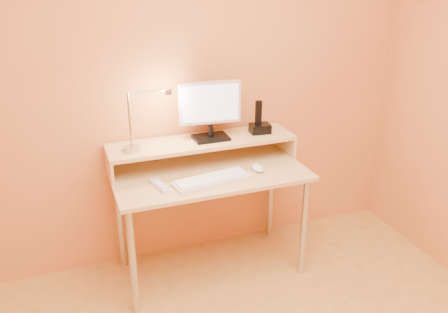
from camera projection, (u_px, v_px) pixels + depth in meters
name	position (u px, v px, depth m)	size (l,w,h in m)	color
wall_back	(193.00, 77.00, 2.96)	(3.00, 0.04, 2.50)	#C88E44
desk_leg_fl	(133.00, 263.00, 2.64)	(0.04, 0.04, 0.69)	#B7B7B7
desk_leg_fr	(304.00, 228.00, 2.99)	(0.04, 0.04, 0.69)	#B7B7B7
desk_leg_bl	(120.00, 220.00, 3.07)	(0.04, 0.04, 0.69)	#B7B7B7
desk_leg_br	(271.00, 194.00, 3.42)	(0.04, 0.04, 0.69)	#B7B7B7
desk_lower	(210.00, 174.00, 2.89)	(1.20, 0.60, 0.03)	tan
shelf_riser_left	(109.00, 166.00, 2.80)	(0.02, 0.30, 0.14)	tan
shelf_riser_right	(285.00, 142.00, 3.18)	(0.02, 0.30, 0.14)	tan
desk_shelf	(202.00, 142.00, 2.96)	(1.20, 0.30, 0.03)	tan
monitor_foot	(211.00, 138.00, 2.97)	(0.22, 0.16, 0.02)	black
monitor_neck	(211.00, 131.00, 2.95)	(0.04, 0.04, 0.07)	black
monitor_panel	(210.00, 103.00, 2.89)	(0.39, 0.04, 0.27)	silver
monitor_back	(209.00, 102.00, 2.91)	(0.35, 0.01, 0.23)	black
monitor_screen	(211.00, 103.00, 2.87)	(0.36, 0.00, 0.23)	silver
lamp_base	(132.00, 149.00, 2.78)	(0.10, 0.10, 0.03)	#B7B7B7
lamp_post	(130.00, 121.00, 2.71)	(0.01, 0.01, 0.33)	#B7B7B7
lamp_arm	(148.00, 91.00, 2.69)	(0.01, 0.01, 0.24)	#B7B7B7
lamp_head	(169.00, 92.00, 2.73)	(0.04, 0.04, 0.03)	#B7B7B7
lamp_bulb	(169.00, 95.00, 2.74)	(0.03, 0.03, 0.00)	#FFEAC6
phone_dock	(260.00, 128.00, 3.07)	(0.13, 0.10, 0.06)	black
phone_handset	(258.00, 113.00, 3.02)	(0.04, 0.03, 0.16)	black
phone_led	(270.00, 130.00, 3.04)	(0.01, 0.00, 0.04)	blue
keyboard	(212.00, 180.00, 2.75)	(0.46, 0.15, 0.02)	silver
mouse	(257.00, 168.00, 2.90)	(0.07, 0.12, 0.04)	white
remote_control	(160.00, 186.00, 2.69)	(0.05, 0.19, 0.02)	silver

